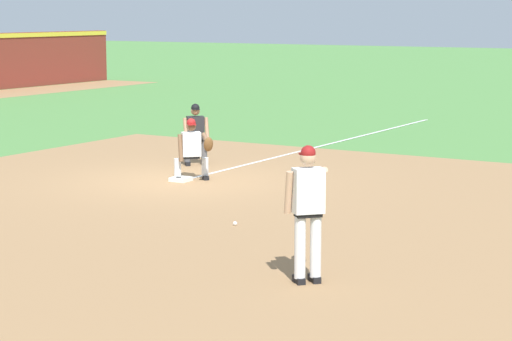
% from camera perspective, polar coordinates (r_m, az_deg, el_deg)
% --- Properties ---
extents(ground_plane, '(160.00, 160.00, 0.00)m').
position_cam_1_polar(ground_plane, '(21.38, -4.32, -0.62)').
color(ground_plane, '#518942').
extents(infield_dirt_patch, '(18.00, 18.00, 0.01)m').
position_cam_1_polar(infield_dirt_patch, '(17.35, -1.52, -2.86)').
color(infield_dirt_patch, '#9E754C').
rests_on(infield_dirt_patch, ground).
extents(foul_line_stripe, '(14.23, 0.10, 0.00)m').
position_cam_1_polar(foul_line_stripe, '(27.43, 4.30, 1.55)').
color(foul_line_stripe, white).
rests_on(foul_line_stripe, ground).
extents(first_base_bag, '(0.38, 0.38, 0.09)m').
position_cam_1_polar(first_base_bag, '(21.37, -4.32, -0.50)').
color(first_base_bag, white).
rests_on(first_base_bag, ground).
extents(baseball, '(0.07, 0.07, 0.07)m').
position_cam_1_polar(baseball, '(16.93, -1.21, -3.04)').
color(baseball, white).
rests_on(baseball, ground).
extents(pitcher, '(0.85, 0.55, 1.86)m').
position_cam_1_polar(pitcher, '(13.22, 3.01, -1.98)').
color(pitcher, black).
rests_on(pitcher, ground).
extents(first_baseman, '(0.73, 1.08, 1.34)m').
position_cam_1_polar(first_baseman, '(21.34, -3.64, 1.36)').
color(first_baseman, black).
rests_on(first_baseman, ground).
extents(umpire, '(0.67, 0.68, 1.46)m').
position_cam_1_polar(umpire, '(23.48, -3.47, 2.22)').
color(umpire, black).
rests_on(umpire, ground).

